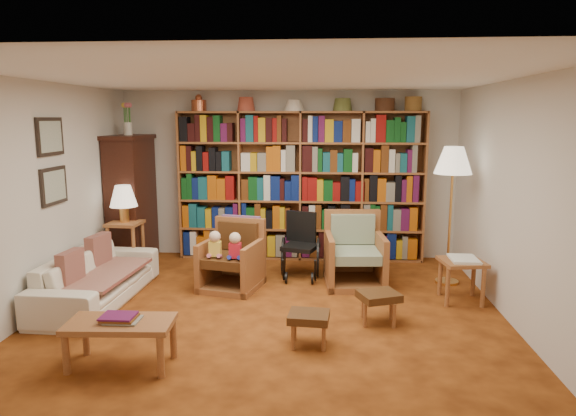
# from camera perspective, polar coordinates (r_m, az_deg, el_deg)

# --- Properties ---
(floor) EXTENTS (5.00, 5.00, 0.00)m
(floor) POSITION_cam_1_polar(r_m,az_deg,el_deg) (5.65, -1.92, -11.89)
(floor) COLOR #9B4C17
(floor) RESTS_ON ground
(ceiling) EXTENTS (5.00, 5.00, 0.00)m
(ceiling) POSITION_cam_1_polar(r_m,az_deg,el_deg) (5.25, -2.08, 14.30)
(ceiling) COLOR white
(ceiling) RESTS_ON wall_back
(wall_back) EXTENTS (5.00, 0.00, 5.00)m
(wall_back) POSITION_cam_1_polar(r_m,az_deg,el_deg) (7.78, -0.01, 3.69)
(wall_back) COLOR silver
(wall_back) RESTS_ON floor
(wall_front) EXTENTS (5.00, 0.00, 5.00)m
(wall_front) POSITION_cam_1_polar(r_m,az_deg,el_deg) (2.90, -7.38, -7.28)
(wall_front) COLOR silver
(wall_front) RESTS_ON floor
(wall_left) EXTENTS (0.00, 5.00, 5.00)m
(wall_left) POSITION_cam_1_polar(r_m,az_deg,el_deg) (6.11, -26.02, 0.93)
(wall_left) COLOR silver
(wall_left) RESTS_ON floor
(wall_right) EXTENTS (0.00, 5.00, 5.00)m
(wall_right) POSITION_cam_1_polar(r_m,az_deg,el_deg) (5.62, 24.25, 0.35)
(wall_right) COLOR silver
(wall_right) RESTS_ON floor
(bookshelf) EXTENTS (3.60, 0.30, 2.42)m
(bookshelf) POSITION_cam_1_polar(r_m,az_deg,el_deg) (7.60, 1.40, 2.94)
(bookshelf) COLOR #A45F33
(bookshelf) RESTS_ON floor
(curio_cabinet) EXTENTS (0.50, 0.95, 2.40)m
(curio_cabinet) POSITION_cam_1_polar(r_m,az_deg,el_deg) (7.83, -16.99, 1.11)
(curio_cabinet) COLOR #36160E
(curio_cabinet) RESTS_ON floor
(framed_pictures) EXTENTS (0.03, 0.52, 0.97)m
(framed_pictures) POSITION_cam_1_polar(r_m,az_deg,el_deg) (6.31, -24.75, 4.72)
(framed_pictures) COLOR black
(framed_pictures) RESTS_ON wall_left
(sofa) EXTENTS (1.97, 0.81, 0.57)m
(sofa) POSITION_cam_1_polar(r_m,az_deg,el_deg) (6.38, -20.40, -7.22)
(sofa) COLOR #EFE2CA
(sofa) RESTS_ON floor
(sofa_throw) EXTENTS (0.77, 1.34, 0.04)m
(sofa_throw) POSITION_cam_1_polar(r_m,az_deg,el_deg) (6.36, -19.99, -7.12)
(sofa_throw) COLOR #C5AC90
(sofa_throw) RESTS_ON sofa
(cushion_left) EXTENTS (0.18, 0.41, 0.39)m
(cushion_left) POSITION_cam_1_polar(r_m,az_deg,el_deg) (6.70, -20.26, -4.95)
(cushion_left) COLOR maroon
(cushion_left) RESTS_ON sofa
(cushion_right) EXTENTS (0.15, 0.38, 0.37)m
(cushion_right) POSITION_cam_1_polar(r_m,az_deg,el_deg) (6.09, -22.98, -6.59)
(cushion_right) COLOR maroon
(cushion_right) RESTS_ON sofa
(side_table_lamp) EXTENTS (0.45, 0.45, 0.71)m
(side_table_lamp) POSITION_cam_1_polar(r_m,az_deg,el_deg) (7.36, -17.60, -2.94)
(side_table_lamp) COLOR #A45F33
(side_table_lamp) RESTS_ON floor
(table_lamp) EXTENTS (0.37, 0.37, 0.50)m
(table_lamp) POSITION_cam_1_polar(r_m,az_deg,el_deg) (7.26, -17.82, 1.14)
(table_lamp) COLOR gold
(table_lamp) RESTS_ON side_table_lamp
(armchair_leather) EXTENTS (0.83, 0.85, 0.86)m
(armchair_leather) POSITION_cam_1_polar(r_m,az_deg,el_deg) (6.52, -6.21, -5.65)
(armchair_leather) COLOR #A45F33
(armchair_leather) RESTS_ON floor
(armchair_sage) EXTENTS (0.79, 0.82, 0.92)m
(armchair_sage) POSITION_cam_1_polar(r_m,az_deg,el_deg) (6.67, 7.39, -5.35)
(armchair_sage) COLOR #A45F33
(armchair_sage) RESTS_ON floor
(wheelchair) EXTENTS (0.53, 0.69, 0.86)m
(wheelchair) POSITION_cam_1_polar(r_m,az_deg,el_deg) (6.89, 1.42, -4.41)
(wheelchair) COLOR black
(wheelchair) RESTS_ON floor
(floor_lamp) EXTENTS (0.47, 0.47, 1.76)m
(floor_lamp) POSITION_cam_1_polar(r_m,az_deg,el_deg) (6.72, 17.87, 4.46)
(floor_lamp) COLOR gold
(floor_lamp) RESTS_ON floor
(side_table_papers) EXTENTS (0.53, 0.53, 0.52)m
(side_table_papers) POSITION_cam_1_polar(r_m,az_deg,el_deg) (6.27, 18.75, -6.22)
(side_table_papers) COLOR #A45F33
(side_table_papers) RESTS_ON floor
(footstool_a) EXTENTS (0.40, 0.35, 0.32)m
(footstool_a) POSITION_cam_1_polar(r_m,az_deg,el_deg) (4.89, 2.33, -12.22)
(footstool_a) COLOR #4C2D14
(footstool_a) RESTS_ON floor
(footstool_b) EXTENTS (0.49, 0.45, 0.33)m
(footstool_b) POSITION_cam_1_polar(r_m,az_deg,el_deg) (5.45, 10.06, -9.82)
(footstool_b) COLOR #4C2D14
(footstool_b) RESTS_ON floor
(coffee_table) EXTENTS (0.92, 0.50, 0.46)m
(coffee_table) POSITION_cam_1_polar(r_m,az_deg,el_deg) (4.70, -18.14, -12.48)
(coffee_table) COLOR #A45F33
(coffee_table) RESTS_ON floor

